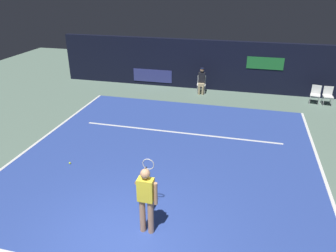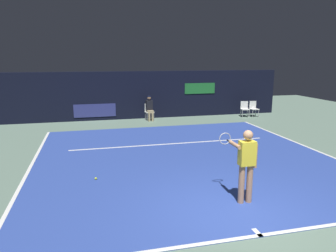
{
  "view_description": "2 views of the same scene",
  "coord_description": "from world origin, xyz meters",
  "px_view_note": "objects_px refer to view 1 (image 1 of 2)",
  "views": [
    {
      "loc": [
        2.27,
        -5.07,
        5.44
      ],
      "look_at": [
        -0.17,
        4.63,
        0.8
      ],
      "focal_mm": 34.0,
      "sensor_mm": 36.0,
      "label": 1
    },
    {
      "loc": [
        -3.0,
        -5.8,
        3.3
      ],
      "look_at": [
        -0.33,
        4.94,
        0.92
      ],
      "focal_mm": 33.92,
      "sensor_mm": 36.0,
      "label": 2
    }
  ],
  "objects_px": {
    "courtside_chair_far": "(328,95)",
    "tennis_ball": "(70,163)",
    "tennis_player": "(146,197)",
    "line_judge_on_chair": "(202,80)",
    "courtside_chair_near": "(316,93)"
  },
  "relations": [
    {
      "from": "courtside_chair_far",
      "to": "tennis_ball",
      "type": "height_order",
      "value": "courtside_chair_far"
    },
    {
      "from": "courtside_chair_far",
      "to": "tennis_player",
      "type": "bearing_deg",
      "value": -119.75
    },
    {
      "from": "line_judge_on_chair",
      "to": "courtside_chair_far",
      "type": "distance_m",
      "value": 6.04
    },
    {
      "from": "tennis_player",
      "to": "line_judge_on_chair",
      "type": "height_order",
      "value": "tennis_player"
    },
    {
      "from": "courtside_chair_near",
      "to": "courtside_chair_far",
      "type": "height_order",
      "value": "same"
    },
    {
      "from": "tennis_player",
      "to": "tennis_ball",
      "type": "distance_m",
      "value": 4.11
    },
    {
      "from": "courtside_chair_far",
      "to": "tennis_ball",
      "type": "xyz_separation_m",
      "value": [
        -9.06,
        -7.8,
        -0.46
      ]
    },
    {
      "from": "line_judge_on_chair",
      "to": "courtside_chair_near",
      "type": "bearing_deg",
      "value": -1.84
    },
    {
      "from": "courtside_chair_near",
      "to": "courtside_chair_far",
      "type": "relative_size",
      "value": 1.0
    },
    {
      "from": "line_judge_on_chair",
      "to": "tennis_ball",
      "type": "xyz_separation_m",
      "value": [
        -3.03,
        -8.04,
        -0.64
      ]
    },
    {
      "from": "line_judge_on_chair",
      "to": "courtside_chair_far",
      "type": "bearing_deg",
      "value": -2.23
    },
    {
      "from": "line_judge_on_chair",
      "to": "courtside_chair_near",
      "type": "height_order",
      "value": "line_judge_on_chair"
    },
    {
      "from": "tennis_player",
      "to": "courtside_chair_far",
      "type": "relative_size",
      "value": 1.97
    },
    {
      "from": "tennis_ball",
      "to": "courtside_chair_far",
      "type": "bearing_deg",
      "value": 40.74
    },
    {
      "from": "line_judge_on_chair",
      "to": "tennis_ball",
      "type": "height_order",
      "value": "line_judge_on_chair"
    }
  ]
}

